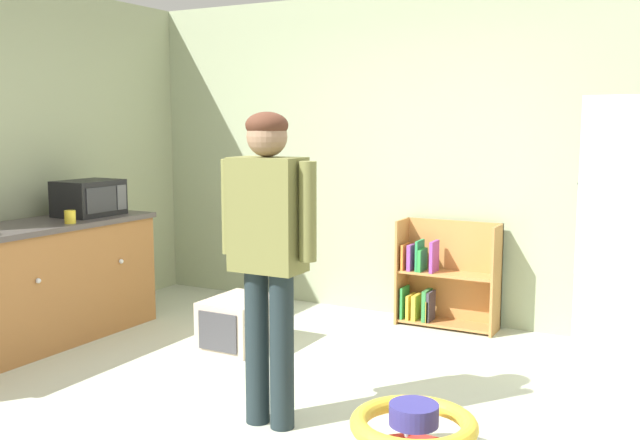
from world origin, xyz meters
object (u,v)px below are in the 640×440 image
object	(u,v)px
bookshelf	(442,281)
microwave	(89,198)
kitchen_counter	(8,291)
yellow_cup	(70,217)
standing_person	(268,239)
baby_walker	(413,437)
pet_carrier	(240,323)

from	to	relation	value
bookshelf	microwave	size ratio (longest dim) A/B	1.77
kitchen_counter	yellow_cup	bearing A→B (deg)	61.00
kitchen_counter	standing_person	distance (m)	2.35
baby_walker	microwave	world-z (taller)	microwave
bookshelf	microwave	bearing A→B (deg)	-151.24
pet_carrier	microwave	world-z (taller)	microwave
kitchen_counter	baby_walker	distance (m)	3.17
kitchen_counter	bookshelf	world-z (taller)	kitchen_counter
pet_carrier	yellow_cup	distance (m)	1.46
bookshelf	kitchen_counter	bearing A→B (deg)	-139.04
standing_person	baby_walker	world-z (taller)	standing_person
baby_walker	yellow_cup	distance (m)	3.11
kitchen_counter	bookshelf	size ratio (longest dim) A/B	2.84
standing_person	baby_walker	distance (m)	1.23
baby_walker	pet_carrier	xyz separation A→B (m)	(-1.80, 1.17, 0.02)
kitchen_counter	yellow_cup	distance (m)	0.67
kitchen_counter	pet_carrier	world-z (taller)	kitchen_counter
standing_person	microwave	bearing A→B (deg)	157.17
bookshelf	baby_walker	size ratio (longest dim) A/B	1.41
kitchen_counter	microwave	xyz separation A→B (m)	(0.00, 0.79, 0.59)
standing_person	pet_carrier	size ratio (longest dim) A/B	3.05
kitchen_counter	yellow_cup	xyz separation A→B (m)	(0.22, 0.39, 0.50)
baby_walker	yellow_cup	world-z (taller)	yellow_cup
kitchen_counter	yellow_cup	size ratio (longest dim) A/B	25.42
bookshelf	yellow_cup	bearing A→B (deg)	-142.13
bookshelf	pet_carrier	distance (m)	1.68
bookshelf	standing_person	world-z (taller)	standing_person
bookshelf	pet_carrier	size ratio (longest dim) A/B	1.54
yellow_cup	kitchen_counter	bearing A→B (deg)	-119.00
bookshelf	standing_person	bearing A→B (deg)	-94.69
yellow_cup	microwave	bearing A→B (deg)	118.31
bookshelf	standing_person	size ratio (longest dim) A/B	0.51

